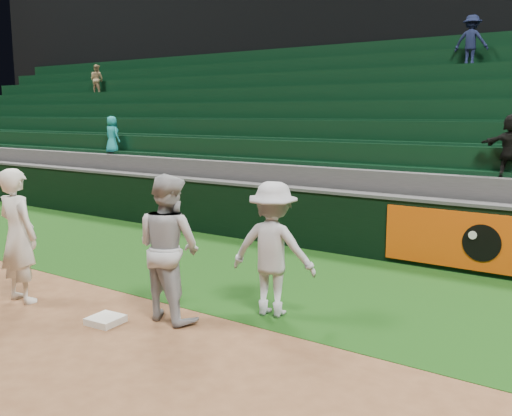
{
  "coord_description": "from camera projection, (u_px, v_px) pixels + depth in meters",
  "views": [
    {
      "loc": [
        5.66,
        -4.92,
        2.77
      ],
      "look_at": [
        0.61,
        2.3,
        1.3
      ],
      "focal_mm": 40.0,
      "sensor_mm": 36.0,
      "label": 1
    }
  ],
  "objects": [
    {
      "name": "ground",
      "position": [
        121.0,
        322.0,
        7.64
      ],
      "size": [
        70.0,
        70.0,
        0.0
      ],
      "primitive_type": "plane",
      "color": "brown",
      "rests_on": "ground"
    },
    {
      "name": "foul_grass",
      "position": [
        250.0,
        272.0,
        10.06
      ],
      "size": [
        36.0,
        4.2,
        0.01
      ],
      "primitive_type": "cube",
      "color": "#10350D",
      "rests_on": "ground"
    },
    {
      "name": "upper_deck",
      "position": [
        480.0,
        23.0,
        20.75
      ],
      "size": [
        40.0,
        12.0,
        12.0
      ],
      "primitive_type": "cube",
      "color": "black",
      "rests_on": "ground"
    },
    {
      "name": "first_base",
      "position": [
        106.0,
        320.0,
        7.6
      ],
      "size": [
        0.44,
        0.44,
        0.09
      ],
      "primitive_type": "cube",
      "rotation": [
        0.0,
        0.0,
        0.08
      ],
      "color": "white",
      "rests_on": "ground"
    },
    {
      "name": "first_baseman",
      "position": [
        18.0,
        236.0,
        8.36
      ],
      "size": [
        0.73,
        0.48,
        1.99
      ],
      "primitive_type": "imported",
      "rotation": [
        0.0,
        0.0,
        3.15
      ],
      "color": "silver",
      "rests_on": "ground"
    },
    {
      "name": "baserunner",
      "position": [
        169.0,
        247.0,
        7.64
      ],
      "size": [
        1.03,
        0.83,
        1.98
      ],
      "primitive_type": "imported",
      "rotation": [
        0.0,
        0.0,
        3.05
      ],
      "color": "#A6A9B1",
      "rests_on": "ground"
    },
    {
      "name": "base_coach",
      "position": [
        273.0,
        249.0,
        7.79
      ],
      "size": [
        1.32,
        0.93,
        1.85
      ],
      "primitive_type": "imported",
      "rotation": [
        0.0,
        0.0,
        3.36
      ],
      "color": "#A6A9B4",
      "rests_on": "foul_grass"
    },
    {
      "name": "field_wall",
      "position": [
        313.0,
        218.0,
        11.72
      ],
      "size": [
        36.0,
        0.45,
        1.25
      ],
      "color": "black",
      "rests_on": "ground"
    },
    {
      "name": "stadium_seating",
      "position": [
        385.0,
        155.0,
        14.61
      ],
      "size": [
        36.0,
        5.95,
        5.16
      ],
      "color": "#3A3A3D",
      "rests_on": "ground"
    }
  ]
}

